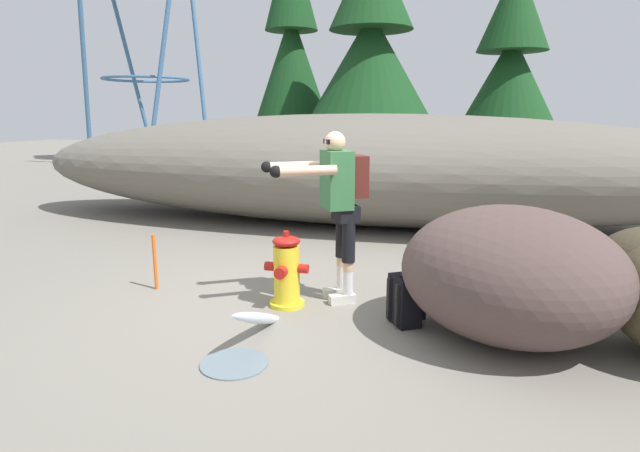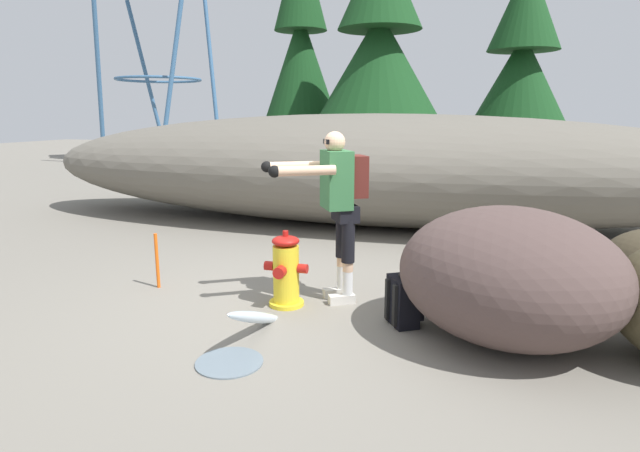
{
  "view_description": "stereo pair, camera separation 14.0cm",
  "coord_description": "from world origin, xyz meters",
  "px_view_note": "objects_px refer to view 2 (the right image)",
  "views": [
    {
      "loc": [
        1.45,
        -4.7,
        1.84
      ],
      "look_at": [
        0.17,
        0.17,
        0.75
      ],
      "focal_mm": 29.01,
      "sensor_mm": 36.0,
      "label": 1
    },
    {
      "loc": [
        1.58,
        -4.66,
        1.84
      ],
      "look_at": [
        0.17,
        0.17,
        0.75
      ],
      "focal_mm": 29.01,
      "sensor_mm": 36.0,
      "label": 2
    }
  ],
  "objects_px": {
    "boulder_large": "(509,275)",
    "survey_stake": "(157,261)",
    "fire_hydrant": "(286,272)",
    "spare_backpack": "(404,301)",
    "utility_worker": "(337,196)",
    "boulder_outlier": "(581,290)"
  },
  "relations": [
    {
      "from": "survey_stake",
      "to": "boulder_outlier",
      "type": "bearing_deg",
      "value": 7.43
    },
    {
      "from": "spare_backpack",
      "to": "survey_stake",
      "type": "relative_size",
      "value": 0.78
    },
    {
      "from": "utility_worker",
      "to": "boulder_large",
      "type": "bearing_deg",
      "value": 131.12
    },
    {
      "from": "fire_hydrant",
      "to": "boulder_large",
      "type": "distance_m",
      "value": 2.04
    },
    {
      "from": "boulder_large",
      "to": "survey_stake",
      "type": "xyz_separation_m",
      "value": [
        -3.53,
        0.36,
        -0.26
      ]
    },
    {
      "from": "utility_worker",
      "to": "boulder_large",
      "type": "height_order",
      "value": "utility_worker"
    },
    {
      "from": "spare_backpack",
      "to": "survey_stake",
      "type": "bearing_deg",
      "value": 141.99
    },
    {
      "from": "utility_worker",
      "to": "boulder_large",
      "type": "xyz_separation_m",
      "value": [
        1.57,
        -0.51,
        -0.51
      ]
    },
    {
      "from": "spare_backpack",
      "to": "boulder_outlier",
      "type": "bearing_deg",
      "value": -4.66
    },
    {
      "from": "boulder_outlier",
      "to": "fire_hydrant",
      "type": "bearing_deg",
      "value": -166.33
    },
    {
      "from": "spare_backpack",
      "to": "survey_stake",
      "type": "xyz_separation_m",
      "value": [
        -2.68,
        0.27,
        0.08
      ]
    },
    {
      "from": "survey_stake",
      "to": "fire_hydrant",
      "type": "bearing_deg",
      "value": -4.28
    },
    {
      "from": "fire_hydrant",
      "to": "utility_worker",
      "type": "distance_m",
      "value": 0.89
    },
    {
      "from": "boulder_large",
      "to": "survey_stake",
      "type": "height_order",
      "value": "boulder_large"
    },
    {
      "from": "utility_worker",
      "to": "boulder_outlier",
      "type": "relative_size",
      "value": 2.83
    },
    {
      "from": "fire_hydrant",
      "to": "spare_backpack",
      "type": "height_order",
      "value": "fire_hydrant"
    },
    {
      "from": "boulder_outlier",
      "to": "survey_stake",
      "type": "xyz_separation_m",
      "value": [
        -4.26,
        -0.56,
        0.1
      ]
    },
    {
      "from": "spare_backpack",
      "to": "boulder_outlier",
      "type": "distance_m",
      "value": 1.79
    },
    {
      "from": "spare_backpack",
      "to": "boulder_large",
      "type": "relative_size",
      "value": 0.26
    },
    {
      "from": "utility_worker",
      "to": "fire_hydrant",
      "type": "bearing_deg",
      "value": 0.37
    },
    {
      "from": "utility_worker",
      "to": "boulder_large",
      "type": "relative_size",
      "value": 0.92
    },
    {
      "from": "fire_hydrant",
      "to": "boulder_large",
      "type": "height_order",
      "value": "boulder_large"
    }
  ]
}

